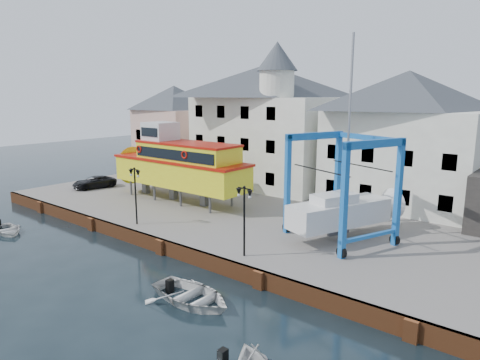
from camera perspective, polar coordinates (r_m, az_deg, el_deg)
The scene contains 13 objects.
ground at distance 28.92m, azimuth -10.46°, elevation -9.70°, with size 140.00×140.00×0.00m, color black.
hardstanding at distance 36.47m, azimuth 2.73°, elevation -4.24°, with size 44.00×22.00×1.00m, color slate.
quay_wall at distance 28.81m, azimuth -10.34°, elevation -8.71°, with size 44.00×0.47×1.00m.
building_pink at distance 52.60m, azimuth -8.67°, elevation 6.71°, with size 8.00×7.00×10.30m.
building_white_main at distance 44.07m, azimuth 3.40°, elevation 7.50°, with size 14.00×8.30×14.00m.
building_white_right at distance 38.39m, azimuth 21.09°, elevation 5.08°, with size 12.00×8.00×11.20m.
lamp_post_left at distance 31.51m, azimuth -13.83°, elevation -0.18°, with size 1.12×0.32×4.20m.
lamp_post_right at distance 24.47m, azimuth 0.58°, elevation -3.14°, with size 1.12×0.32×4.20m.
tour_boat at distance 38.51m, azimuth -8.98°, elevation 2.15°, with size 15.73×3.83×6.85m.
travel_lift at distance 28.99m, azimuth 14.27°, elevation -3.23°, with size 7.35×8.80×12.98m.
van at distance 45.55m, azimuth -18.86°, elevation -0.28°, with size 1.95×4.23×1.17m, color black.
motorboat_b at distance 22.57m, azimuth -6.49°, elevation -15.87°, with size 3.42×4.78×0.99m, color silver.
motorboat_d at distance 37.04m, azimuth -28.56°, elevation -6.21°, with size 2.45×3.43×0.71m, color silver.
Camera 1 is at (20.69, -17.38, 10.30)m, focal length 32.00 mm.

